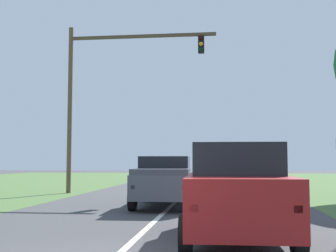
% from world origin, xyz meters
% --- Properties ---
extents(ground_plane, '(120.00, 120.00, 0.00)m').
position_xyz_m(ground_plane, '(0.00, 9.23, 0.00)').
color(ground_plane, '#424244').
extents(red_suv_near, '(2.37, 5.00, 2.06)m').
position_xyz_m(red_suv_near, '(2.18, 3.33, 1.07)').
color(red_suv_near, maroon).
rests_on(red_suv_near, ground_plane).
extents(pickup_truck_lead, '(2.39, 5.48, 1.86)m').
position_xyz_m(pickup_truck_lead, '(-0.19, 10.10, 0.96)').
color(pickup_truck_lead, '#4C515B').
rests_on(pickup_truck_lead, ground_plane).
extents(traffic_light, '(7.95, 0.40, 8.91)m').
position_xyz_m(traffic_light, '(-4.22, 16.24, 5.84)').
color(traffic_light, brown).
rests_on(traffic_light, ground_plane).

